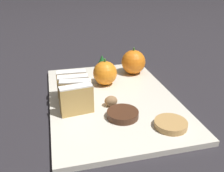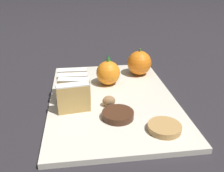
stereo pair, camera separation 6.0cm
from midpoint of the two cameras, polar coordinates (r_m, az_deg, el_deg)
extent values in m
plane|color=#28262B|center=(0.62, 2.78, -3.55)|extent=(6.00, 6.00, 0.00)
cube|color=silver|center=(0.62, 2.79, -3.07)|extent=(0.30, 0.44, 0.01)
cube|color=tan|center=(0.55, -5.67, -2.94)|extent=(0.07, 0.03, 0.06)
cube|color=white|center=(0.53, -5.82, 0.20)|extent=(0.07, 0.03, 0.00)
cube|color=tan|center=(0.57, -5.59, -1.58)|extent=(0.07, 0.03, 0.06)
cube|color=white|center=(0.56, -5.73, 1.44)|extent=(0.07, 0.03, 0.00)
cube|color=tan|center=(0.60, -6.00, -0.37)|extent=(0.07, 0.03, 0.06)
cube|color=white|center=(0.58, -6.14, 2.55)|extent=(0.07, 0.02, 0.00)
cube|color=tan|center=(0.62, -6.15, 0.76)|extent=(0.07, 0.02, 0.06)
cube|color=white|center=(0.61, -6.29, 3.57)|extent=(0.07, 0.02, 0.00)
sphere|color=orange|center=(0.68, 1.78, 2.98)|extent=(0.07, 0.07, 0.07)
cylinder|color=#38702D|center=(0.66, 1.83, 5.82)|extent=(0.01, 0.01, 0.01)
sphere|color=orange|center=(0.75, 8.59, 5.19)|extent=(0.07, 0.07, 0.07)
cylinder|color=#38702D|center=(0.73, 8.78, 8.03)|extent=(0.01, 0.01, 0.01)
ellipsoid|color=#8E6B47|center=(0.57, 2.30, -3.51)|extent=(0.03, 0.02, 0.02)
cylinder|color=#472819|center=(0.53, 4.89, -6.62)|extent=(0.07, 0.07, 0.01)
cylinder|color=tan|center=(0.51, 15.29, -9.27)|extent=(0.07, 0.07, 0.01)
cone|color=#195623|center=(0.77, 1.42, 5.23)|extent=(0.05, 0.05, 0.05)
camera|label=1|loc=(0.03, -87.14, 1.35)|focal=40.00mm
camera|label=2|loc=(0.03, 92.86, -1.35)|focal=40.00mm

